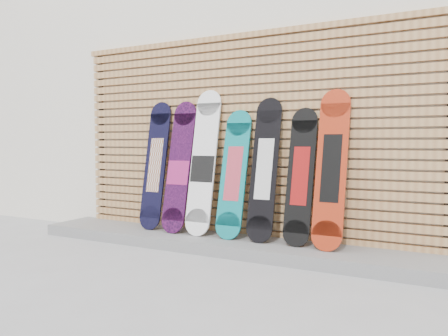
{
  "coord_description": "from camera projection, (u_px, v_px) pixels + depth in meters",
  "views": [
    {
      "loc": [
        1.86,
        -3.35,
        1.12
      ],
      "look_at": [
        -0.25,
        0.75,
        0.85
      ],
      "focal_mm": 35.0,
      "sensor_mm": 36.0,
      "label": 1
    }
  ],
  "objects": [
    {
      "name": "snowboard_2",
      "position": [
        203.0,
        163.0,
        4.76
      ],
      "size": [
        0.3,
        0.35,
        1.59
      ],
      "color": "white",
      "rests_on": "concrete_step"
    },
    {
      "name": "building",
      "position": [
        350.0,
        98.0,
        6.66
      ],
      "size": [
        12.0,
        5.0,
        3.6
      ],
      "primitive_type": "cube",
      "color": "silver",
      "rests_on": "ground"
    },
    {
      "name": "snowboard_4",
      "position": [
        264.0,
        169.0,
        4.44
      ],
      "size": [
        0.28,
        0.34,
        1.47
      ],
      "color": "black",
      "rests_on": "concrete_step"
    },
    {
      "name": "snowboard_5",
      "position": [
        300.0,
        176.0,
        4.27
      ],
      "size": [
        0.26,
        0.33,
        1.35
      ],
      "color": "black",
      "rests_on": "concrete_step"
    },
    {
      "name": "concrete_step",
      "position": [
        229.0,
        244.0,
        4.56
      ],
      "size": [
        4.6,
        0.7,
        0.12
      ],
      "primitive_type": "cube",
      "color": "slate",
      "rests_on": "ground"
    },
    {
      "name": "snowboard_3",
      "position": [
        234.0,
        174.0,
        4.59
      ],
      "size": [
        0.29,
        0.35,
        1.35
      ],
      "color": "#0D7A7F",
      "rests_on": "concrete_step"
    },
    {
      "name": "snowboard_6",
      "position": [
        331.0,
        168.0,
        4.11
      ],
      "size": [
        0.29,
        0.37,
        1.52
      ],
      "color": "#AB2C12",
      "rests_on": "concrete_step"
    },
    {
      "name": "ground",
      "position": [
        210.0,
        268.0,
        3.89
      ],
      "size": [
        80.0,
        80.0,
        0.0
      ],
      "primitive_type": "plane",
      "color": "#9B9B9E",
      "rests_on": "ground"
    },
    {
      "name": "snowboard_0",
      "position": [
        155.0,
        165.0,
        5.08
      ],
      "size": [
        0.28,
        0.31,
        1.48
      ],
      "color": "black",
      "rests_on": "concrete_step"
    },
    {
      "name": "snowboard_1",
      "position": [
        179.0,
        167.0,
        4.9
      ],
      "size": [
        0.28,
        0.36,
        1.47
      ],
      "color": "black",
      "rests_on": "concrete_step"
    },
    {
      "name": "slat_wall",
      "position": [
        241.0,
        134.0,
        4.75
      ],
      "size": [
        4.26,
        0.08,
        2.29
      ],
      "color": "#AF7B49",
      "rests_on": "ground"
    }
  ]
}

